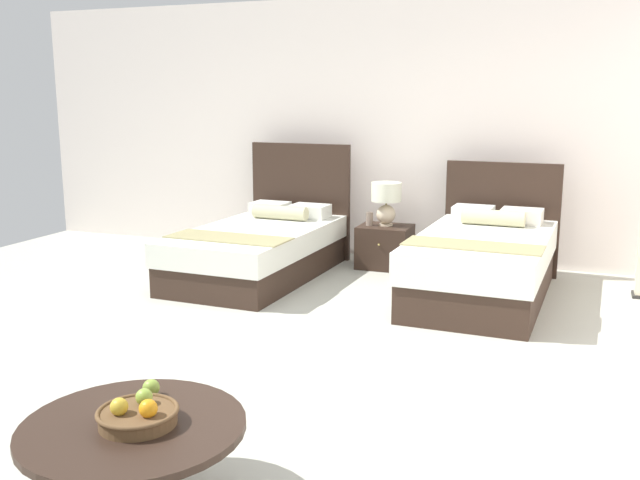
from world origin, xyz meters
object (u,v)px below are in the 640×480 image
at_px(loose_apple, 151,388).
at_px(fruit_bowl, 138,414).
at_px(nightstand, 385,247).
at_px(table_lamp, 386,199).
at_px(coffee_table, 134,443).
at_px(bed_near_corner, 484,262).
at_px(bed_near_window, 261,247).
at_px(vase, 369,219).

bearing_deg(loose_apple, fruit_bowl, -66.91).
bearing_deg(nightstand, table_lamp, 90.00).
xyz_separation_m(coffee_table, loose_apple, (-0.09, 0.27, 0.13)).
bearing_deg(bed_near_corner, bed_near_window, 179.53).
height_order(nightstand, table_lamp, table_lamp).
xyz_separation_m(nightstand, coffee_table, (0.17, -4.77, 0.09)).
relative_size(nightstand, fruit_bowl, 1.54).
relative_size(bed_near_corner, table_lamp, 4.65).
xyz_separation_m(bed_near_window, bed_near_corner, (2.23, -0.02, 0.03)).
xyz_separation_m(table_lamp, coffee_table, (0.17, -4.79, -0.42)).
xyz_separation_m(table_lamp, vase, (-0.16, -0.06, -0.21)).
distance_m(bed_near_corner, coffee_table, 4.09).
height_order(bed_near_corner, loose_apple, bed_near_corner).
bearing_deg(loose_apple, bed_near_window, 107.54).
bearing_deg(fruit_bowl, nightstand, 92.43).
bearing_deg(coffee_table, loose_apple, 107.96).
distance_m(bed_near_window, coffee_table, 4.18).
bearing_deg(vase, bed_near_window, -141.23).
xyz_separation_m(vase, loose_apple, (0.25, -4.46, -0.07)).
bearing_deg(bed_near_window, loose_apple, -72.46).
bearing_deg(bed_near_window, coffee_table, -72.43).
bearing_deg(vase, nightstand, 13.68).
height_order(nightstand, loose_apple, loose_apple).
bearing_deg(table_lamp, fruit_bowl, -87.58).
bearing_deg(loose_apple, nightstand, 91.09).
bearing_deg(vase, loose_apple, -86.79).
bearing_deg(vase, coffee_table, -85.91).
height_order(nightstand, coffee_table, nightstand).
bearing_deg(fruit_bowl, bed_near_window, 107.94).
bearing_deg(table_lamp, coffee_table, -87.91).
distance_m(fruit_bowl, loose_apple, 0.30).
bearing_deg(bed_near_corner, vase, 149.79).
height_order(vase, coffee_table, vase).
bearing_deg(nightstand, loose_apple, -88.91).
xyz_separation_m(bed_near_window, table_lamp, (1.09, 0.80, 0.44)).
xyz_separation_m(nightstand, loose_apple, (0.09, -4.50, 0.23)).
relative_size(table_lamp, coffee_table, 0.47).
height_order(nightstand, fruit_bowl, fruit_bowl).
bearing_deg(fruit_bowl, coffee_table, 178.57).
distance_m(bed_near_window, nightstand, 1.34).
distance_m(bed_near_window, bed_near_corner, 2.23).
xyz_separation_m(bed_near_corner, vase, (-1.31, 0.76, 0.20)).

